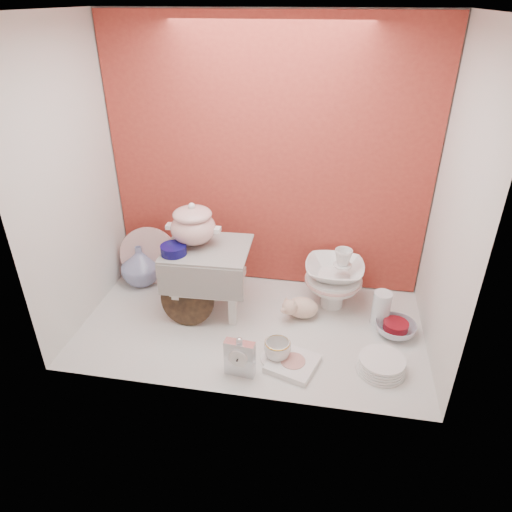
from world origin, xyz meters
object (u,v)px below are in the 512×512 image
at_px(blue_white_vase, 140,265).
at_px(mantel_clock, 240,357).
at_px(gold_rim_teacup, 277,350).
at_px(crystal_bowl, 395,329).
at_px(dinner_plate_stack, 381,365).
at_px(floral_platter, 149,256).
at_px(soup_tureen, 193,224).
at_px(step_stool, 209,278).
at_px(porcelain_tower, 334,277).
at_px(plush_pig, 302,307).

distance_m(blue_white_vase, mantel_clock, 1.01).
relative_size(mantel_clock, gold_rim_teacup, 1.60).
bearing_deg(crystal_bowl, dinner_plate_stack, -106.55).
distance_m(floral_platter, blue_white_vase, 0.08).
bearing_deg(soup_tureen, step_stool, -17.73).
relative_size(step_stool, porcelain_tower, 1.21).
distance_m(gold_rim_teacup, dinner_plate_stack, 0.49).
bearing_deg(dinner_plate_stack, floral_platter, 157.38).
bearing_deg(plush_pig, porcelain_tower, 28.53).
bearing_deg(crystal_bowl, gold_rim_teacup, -152.29).
bearing_deg(plush_pig, soup_tureen, 162.53).
bearing_deg(soup_tureen, porcelain_tower, 9.21).
height_order(step_stool, porcelain_tower, step_stool).
distance_m(plush_pig, crystal_bowl, 0.50).
bearing_deg(mantel_clock, gold_rim_teacup, 44.35).
height_order(floral_platter, crystal_bowl, floral_platter).
distance_m(step_stool, blue_white_vase, 0.52).
relative_size(floral_platter, gold_rim_teacup, 2.77).
bearing_deg(blue_white_vase, crystal_bowl, -9.15).
distance_m(mantel_clock, gold_rim_teacup, 0.21).
relative_size(blue_white_vase, mantel_clock, 1.20).
bearing_deg(dinner_plate_stack, porcelain_tower, 116.42).
distance_m(step_stool, crystal_bowl, 1.02).
height_order(gold_rim_teacup, crystal_bowl, gold_rim_teacup).
bearing_deg(mantel_clock, step_stool, 125.27).
relative_size(soup_tureen, crystal_bowl, 1.32).
bearing_deg(crystal_bowl, porcelain_tower, 148.47).
bearing_deg(floral_platter, mantel_clock, -44.80).
xyz_separation_m(floral_platter, mantel_clock, (0.70, -0.70, -0.07)).
bearing_deg(floral_platter, soup_tureen, -27.61).
xyz_separation_m(mantel_clock, porcelain_tower, (0.40, 0.64, 0.08)).
xyz_separation_m(mantel_clock, dinner_plate_stack, (0.65, 0.13, -0.07)).
height_order(blue_white_vase, dinner_plate_stack, blue_white_vase).
relative_size(crystal_bowl, porcelain_tower, 0.58).
height_order(step_stool, dinner_plate_stack, step_stool).
xyz_separation_m(plush_pig, porcelain_tower, (0.15, 0.15, 0.12)).
bearing_deg(gold_rim_teacup, blue_white_vase, 149.16).
relative_size(blue_white_vase, gold_rim_teacup, 1.92).
bearing_deg(step_stool, blue_white_vase, 157.35).
bearing_deg(blue_white_vase, step_stool, -20.54).
distance_m(soup_tureen, gold_rim_teacup, 0.78).
relative_size(floral_platter, blue_white_vase, 1.45).
bearing_deg(step_stool, porcelain_tower, 10.18).
bearing_deg(floral_platter, blue_white_vase, -150.85).
xyz_separation_m(mantel_clock, crystal_bowl, (0.74, 0.43, -0.07)).
distance_m(mantel_clock, plush_pig, 0.55).
bearing_deg(floral_platter, step_stool, -25.93).
distance_m(soup_tureen, plush_pig, 0.74).
bearing_deg(crystal_bowl, mantel_clock, -149.82).
distance_m(gold_rim_teacup, crystal_bowl, 0.66).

